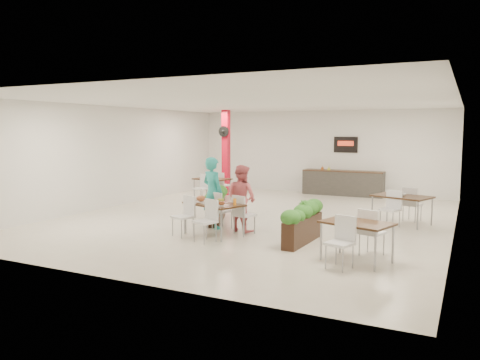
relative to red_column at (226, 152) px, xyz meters
The scene contains 12 objects.
ground 5.11m from the red_column, 51.64° to the right, with size 12.00×12.00×0.00m, color beige.
room_shell 4.85m from the red_column, 51.64° to the right, with size 10.10×12.10×3.22m.
red_column is the anchor object (origin of this frame).
service_counter 4.56m from the red_column, 25.00° to the left, with size 3.00×0.64×2.20m.
main_table 6.94m from the red_column, 64.45° to the right, with size 1.70×1.94×0.92m.
diner_man 6.16m from the red_column, 65.11° to the right, with size 0.65×0.43×1.78m, color teal.
diner_woman 6.54m from the red_column, 58.69° to the right, with size 0.78×0.61×1.61m, color #D75F66.
planter_left 5.35m from the red_column, 64.76° to the right, with size 0.97×1.76×0.98m.
planter_right 7.96m from the red_column, 49.83° to the right, with size 0.46×1.80×0.93m.
side_table_a 1.61m from the red_column, 84.82° to the right, with size 1.33×1.66×0.92m.
side_table_b 7.40m from the red_column, 23.51° to the right, with size 1.60×1.67×0.92m.
side_table_c 9.56m from the red_column, 47.29° to the right, with size 1.40×1.67×0.92m.
Camera 1 is at (5.26, -11.75, 2.42)m, focal length 35.00 mm.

